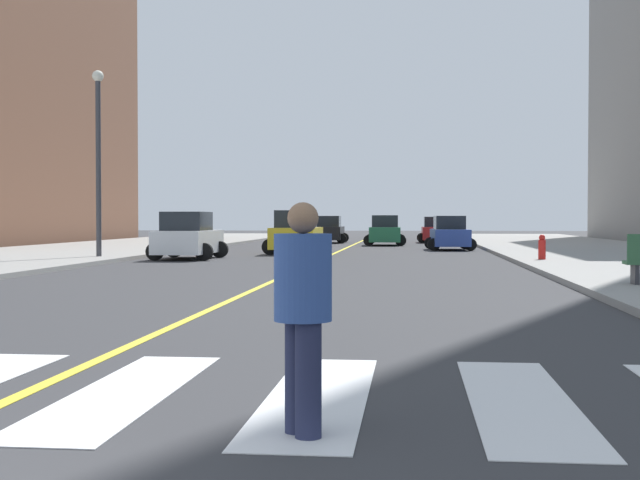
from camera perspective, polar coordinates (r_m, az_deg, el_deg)
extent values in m
cube|color=silver|center=(8.42, -12.56, -9.63)|extent=(0.90, 4.00, 0.01)
cube|color=silver|center=(8.04, -0.12, -10.12)|extent=(0.90, 4.00, 0.01)
cube|color=silver|center=(8.05, 12.93, -10.14)|extent=(0.90, 4.00, 0.01)
cube|color=yellow|center=(44.01, 1.41, -0.67)|extent=(0.16, 80.00, 0.01)
cube|color=gold|center=(39.75, -1.53, 0.14)|extent=(2.02, 4.42, 0.95)
cube|color=#1E2328|center=(39.48, -1.58, 1.36)|extent=(1.69, 2.21, 0.80)
cylinder|color=black|center=(41.01, 0.12, -0.33)|extent=(0.72, 0.24, 0.71)
cylinder|color=black|center=(41.26, -2.70, -0.32)|extent=(0.72, 0.24, 0.71)
cylinder|color=black|center=(38.29, -0.28, -0.46)|extent=(0.72, 0.24, 0.71)
cylinder|color=black|center=(38.55, -3.29, -0.45)|extent=(0.72, 0.24, 0.71)
cube|color=silver|center=(34.96, -8.59, -0.11)|extent=(1.94, 4.21, 0.90)
cube|color=#1E2328|center=(34.71, -8.70, 1.21)|extent=(1.62, 2.11, 0.76)
cylinder|color=black|center=(35.99, -6.55, -0.62)|extent=(0.68, 0.23, 0.68)
cylinder|color=black|center=(36.48, -9.51, -0.60)|extent=(0.68, 0.23, 0.68)
cylinder|color=black|center=(33.47, -7.57, -0.77)|extent=(0.68, 0.23, 0.68)
cylinder|color=black|center=(34.00, -10.73, -0.75)|extent=(0.68, 0.23, 0.68)
cube|color=#2D479E|center=(44.92, 8.47, 0.16)|extent=(1.95, 3.98, 0.83)
cube|color=#1E2328|center=(45.14, 8.45, 1.12)|extent=(1.58, 2.02, 0.70)
cylinder|color=black|center=(43.65, 7.44, -0.29)|extent=(0.64, 0.23, 0.63)
cylinder|color=black|center=(43.82, 9.78, -0.30)|extent=(0.64, 0.23, 0.63)
cylinder|color=black|center=(46.06, 7.22, -0.20)|extent=(0.64, 0.23, 0.63)
cylinder|color=black|center=(46.22, 9.44, -0.21)|extent=(0.64, 0.23, 0.63)
cube|color=black|center=(57.17, 0.58, 0.46)|extent=(1.82, 3.97, 0.85)
cube|color=#1E2328|center=(56.93, 0.56, 1.22)|extent=(1.52, 1.99, 0.72)
cylinder|color=black|center=(58.33, 1.58, 0.15)|extent=(0.64, 0.21, 0.64)
cylinder|color=black|center=(58.49, -0.21, 0.16)|extent=(0.64, 0.21, 0.64)
cylinder|color=black|center=(55.88, 1.40, 0.10)|extent=(0.64, 0.21, 0.64)
cylinder|color=black|center=(56.04, -0.46, 0.10)|extent=(0.64, 0.21, 0.64)
cube|color=red|center=(58.21, 7.54, 0.44)|extent=(1.78, 3.86, 0.82)
cube|color=#1E2328|center=(58.43, 7.53, 1.17)|extent=(1.49, 1.94, 0.70)
cylinder|color=black|center=(57.00, 6.69, 0.10)|extent=(0.62, 0.21, 0.62)
cylinder|color=black|center=(57.06, 8.47, 0.10)|extent=(0.62, 0.21, 0.62)
cylinder|color=black|center=(59.38, 6.64, 0.16)|extent=(0.62, 0.21, 0.62)
cylinder|color=black|center=(59.44, 8.35, 0.15)|extent=(0.62, 0.21, 0.62)
cube|color=#236B42|center=(52.22, 4.26, 0.37)|extent=(1.90, 4.05, 0.86)
cube|color=#1E2328|center=(52.45, 4.27, 1.22)|extent=(1.57, 2.04, 0.73)
cylinder|color=black|center=(51.00, 3.21, -0.03)|extent=(0.65, 0.22, 0.65)
cylinder|color=black|center=(50.98, 5.29, -0.03)|extent=(0.65, 0.22, 0.65)
cylinder|color=black|center=(53.49, 3.28, 0.04)|extent=(0.65, 0.22, 0.65)
cylinder|color=black|center=(53.47, 5.27, 0.04)|extent=(0.65, 0.22, 0.65)
cube|color=#2D2D33|center=(20.65, 19.87, -2.12)|extent=(0.11, 0.48, 0.44)
cylinder|color=#232847|center=(6.46, -0.77, -9.16)|extent=(0.20, 0.20, 0.86)
cylinder|color=#232847|center=(6.62, -1.45, -8.91)|extent=(0.20, 0.20, 0.86)
cylinder|color=#335199|center=(6.44, -1.12, -2.45)|extent=(0.43, 0.43, 0.64)
sphere|color=#936B4C|center=(6.43, -1.12, 1.45)|extent=(0.23, 0.23, 0.23)
cylinder|color=red|center=(32.09, 14.29, -0.61)|extent=(0.26, 0.26, 0.70)
sphere|color=red|center=(32.08, 14.30, 0.16)|extent=(0.22, 0.22, 0.22)
cylinder|color=#38383D|center=(34.75, -14.27, 4.56)|extent=(0.20, 0.20, 6.78)
sphere|color=silver|center=(35.13, -14.30, 10.33)|extent=(0.44, 0.44, 0.44)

